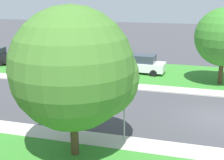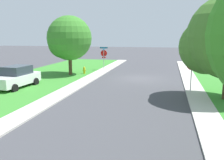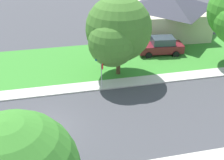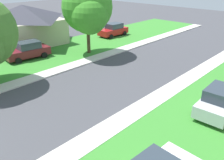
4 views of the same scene
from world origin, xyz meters
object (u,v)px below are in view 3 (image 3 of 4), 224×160
object	(u,v)px
stop_sign_far_corner	(102,67)
car_maroon_near_corner	(161,46)
house_left_setback	(168,13)
tree_across_left	(117,32)

from	to	relation	value
stop_sign_far_corner	car_maroon_near_corner	distance (m)	8.70
stop_sign_far_corner	car_maroon_near_corner	size ratio (longest dim) A/B	0.62
car_maroon_near_corner	house_left_setback	bearing A→B (deg)	152.99
car_maroon_near_corner	stop_sign_far_corner	bearing A→B (deg)	-52.57
stop_sign_far_corner	house_left_setback	size ratio (longest dim) A/B	0.30
tree_across_left	house_left_setback	distance (m)	12.63
car_maroon_near_corner	tree_across_left	size ratio (longest dim) A/B	0.67
stop_sign_far_corner	tree_across_left	distance (m)	3.07
tree_across_left	house_left_setback	size ratio (longest dim) A/B	0.72
house_left_setback	tree_across_left	bearing A→B (deg)	-41.27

